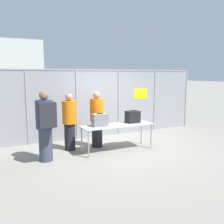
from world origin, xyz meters
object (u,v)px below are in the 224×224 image
object	(u,v)px
security_worker_far	(69,121)
traveler_hooded	(45,123)
utility_trailer	(120,112)
inspection_table	(117,127)
suitcase_grey	(100,120)
suitcase_black	(133,117)
security_worker_near	(97,119)

from	to	relation	value
security_worker_far	traveler_hooded	bearing A→B (deg)	11.50
security_worker_far	utility_trailer	distance (m)	5.13
traveler_hooded	utility_trailer	distance (m)	6.23
inspection_table	suitcase_grey	distance (m)	0.59
suitcase_black	security_worker_near	distance (m)	1.08
security_worker_near	inspection_table	bearing A→B (deg)	138.85
inspection_table	security_worker_far	xyz separation A→B (m)	(-1.23, 0.67, 0.15)
security_worker_far	inspection_table	bearing A→B (deg)	122.54
suitcase_black	traveler_hooded	distance (m)	2.62
suitcase_black	security_worker_near	world-z (taller)	security_worker_near
traveler_hooded	utility_trailer	xyz separation A→B (m)	(4.43, 4.33, -0.61)
security_worker_far	suitcase_black	bearing A→B (deg)	132.39
security_worker_near	utility_trailer	distance (m)	4.64
suitcase_grey	traveler_hooded	bearing A→B (deg)	-177.02
utility_trailer	security_worker_near	bearing A→B (deg)	-126.73
suitcase_grey	security_worker_far	world-z (taller)	security_worker_far
inspection_table	security_worker_near	bearing A→B (deg)	123.14
suitcase_black	security_worker_far	xyz separation A→B (m)	(-1.78, 0.60, -0.08)
suitcase_black	traveler_hooded	xyz separation A→B (m)	(-2.61, -0.11, 0.05)
suitcase_black	security_worker_far	world-z (taller)	security_worker_far
security_worker_far	suitcase_grey	bearing A→B (deg)	108.99
inspection_table	suitcase_black	bearing A→B (deg)	6.95
suitcase_grey	suitcase_black	distance (m)	1.09
suitcase_grey	security_worker_far	distance (m)	0.94
inspection_table	traveler_hooded	size ratio (longest dim) A/B	1.18
traveler_hooded	utility_trailer	bearing A→B (deg)	32.98
security_worker_near	utility_trailer	world-z (taller)	security_worker_near
suitcase_grey	traveler_hooded	world-z (taller)	traveler_hooded
inspection_table	traveler_hooded	world-z (taller)	traveler_hooded
security_worker_near	security_worker_far	world-z (taller)	security_worker_near
suitcase_grey	traveler_hooded	size ratio (longest dim) A/B	0.25
security_worker_far	utility_trailer	xyz separation A→B (m)	(3.60, 3.62, -0.48)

